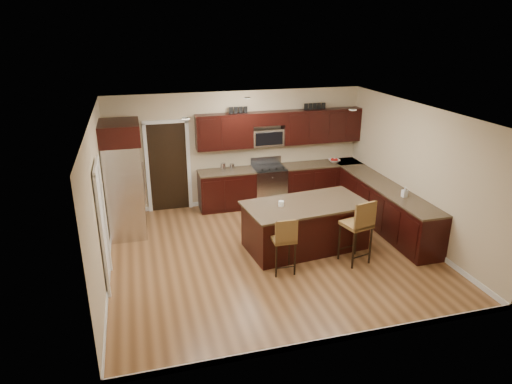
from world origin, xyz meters
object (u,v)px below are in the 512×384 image
object	(u,v)px
range	(269,185)
island	(305,227)
refrigerator	(124,179)
stool_right	(359,225)
stool_left	(284,239)

from	to	relation	value
range	island	xyz separation A→B (m)	(0.02, -2.38, -0.04)
island	refrigerator	xyz separation A→B (m)	(-3.32, 1.58, 0.77)
stool_right	refrigerator	bearing A→B (deg)	135.21
range	stool_left	bearing A→B (deg)	-102.12
stool_left	refrigerator	xyz separation A→B (m)	(-2.61, 2.42, 0.54)
range	stool_right	bearing A→B (deg)	-77.59
range	refrigerator	distance (m)	3.47
range	stool_right	xyz separation A→B (m)	(0.71, -3.23, 0.30)
stool_right	stool_left	bearing A→B (deg)	166.06
range	island	bearing A→B (deg)	-89.45
stool_left	stool_right	size ratio (longest dim) A/B	0.86
range	island	world-z (taller)	range
stool_left	stool_right	world-z (taller)	stool_right
refrigerator	range	bearing A→B (deg)	13.71
range	refrigerator	size ratio (longest dim) A/B	0.47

